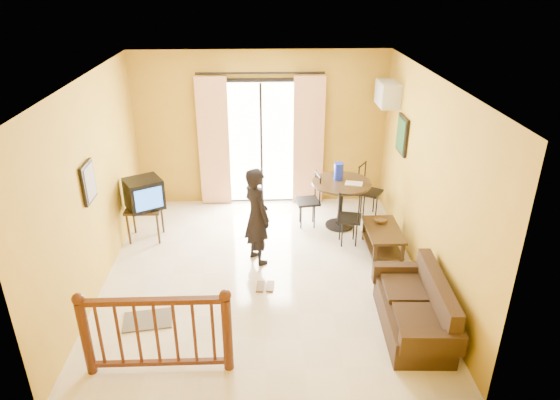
{
  "coord_description": "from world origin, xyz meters",
  "views": [
    {
      "loc": [
        -0.0,
        -6.16,
        4.03
      ],
      "look_at": [
        0.25,
        0.2,
        1.07
      ],
      "focal_mm": 32.0,
      "sensor_mm": 36.0,
      "label": 1
    }
  ],
  "objects_px": {
    "television": "(144,194)",
    "sofa": "(417,311)",
    "dining_table": "(341,191)",
    "standing_person": "(257,216)",
    "coffee_table": "(383,236)"
  },
  "relations": [
    {
      "from": "dining_table",
      "to": "sofa",
      "type": "relative_size",
      "value": 0.64
    },
    {
      "from": "television",
      "to": "coffee_table",
      "type": "height_order",
      "value": "television"
    },
    {
      "from": "television",
      "to": "sofa",
      "type": "xyz_separation_m",
      "value": [
        3.72,
        -2.43,
        -0.53
      ]
    },
    {
      "from": "television",
      "to": "dining_table",
      "type": "distance_m",
      "value": 3.2
    },
    {
      "from": "sofa",
      "to": "standing_person",
      "type": "relative_size",
      "value": 1.04
    },
    {
      "from": "television",
      "to": "sofa",
      "type": "bearing_deg",
      "value": -62.75
    },
    {
      "from": "television",
      "to": "coffee_table",
      "type": "xyz_separation_m",
      "value": [
        3.72,
        -0.59,
        -0.53
      ]
    },
    {
      "from": "dining_table",
      "to": "television",
      "type": "bearing_deg",
      "value": -174.61
    },
    {
      "from": "standing_person",
      "to": "coffee_table",
      "type": "bearing_deg",
      "value": -116.09
    },
    {
      "from": "coffee_table",
      "to": "sofa",
      "type": "distance_m",
      "value": 1.84
    },
    {
      "from": "sofa",
      "to": "television",
      "type": "bearing_deg",
      "value": 149.48
    },
    {
      "from": "standing_person",
      "to": "sofa",
      "type": "bearing_deg",
      "value": -161.89
    },
    {
      "from": "television",
      "to": "standing_person",
      "type": "bearing_deg",
      "value": -52.29
    },
    {
      "from": "sofa",
      "to": "standing_person",
      "type": "height_order",
      "value": "standing_person"
    },
    {
      "from": "sofa",
      "to": "standing_person",
      "type": "distance_m",
      "value": 2.61
    }
  ]
}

